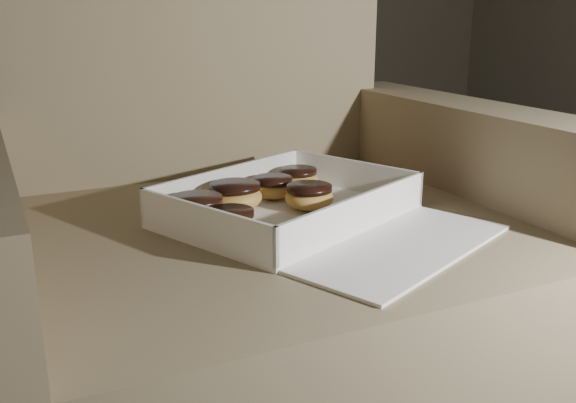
# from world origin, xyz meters

# --- Properties ---
(floor) EXTENTS (4.50, 4.50, 0.00)m
(floor) POSITION_xyz_m (0.00, 0.00, 0.00)
(floor) COLOR black
(floor) RESTS_ON ground
(armchair) EXTENTS (1.01, 0.85, 1.05)m
(armchair) POSITION_xyz_m (-0.57, -0.16, 0.33)
(armchair) COLOR #827053
(armchair) RESTS_ON floor
(bakery_box) EXTENTS (0.51, 0.55, 0.06)m
(bakery_box) POSITION_xyz_m (-0.52, -0.28, 0.48)
(bakery_box) COLOR white
(bakery_box) RESTS_ON armchair
(donut_a) EXTENTS (0.07, 0.07, 0.04)m
(donut_a) POSITION_xyz_m (-0.52, -0.15, 0.50)
(donut_a) COLOR gold
(donut_a) RESTS_ON bakery_box
(donut_b) EXTENTS (0.09, 0.09, 0.04)m
(donut_b) POSITION_xyz_m (-0.60, -0.19, 0.50)
(donut_b) COLOR gold
(donut_b) RESTS_ON bakery_box
(donut_c) EXTENTS (0.09, 0.09, 0.04)m
(donut_c) POSITION_xyz_m (-0.68, -0.23, 0.50)
(donut_c) COLOR gold
(donut_c) RESTS_ON bakery_box
(donut_d) EXTENTS (0.08, 0.08, 0.04)m
(donut_d) POSITION_xyz_m (-0.49, -0.24, 0.50)
(donut_d) COLOR gold
(donut_d) RESTS_ON bakery_box
(donut_e) EXTENTS (0.07, 0.07, 0.04)m
(donut_e) POSITION_xyz_m (-0.66, -0.30, 0.50)
(donut_e) COLOR gold
(donut_e) RESTS_ON bakery_box
(donut_f) EXTENTS (0.07, 0.07, 0.04)m
(donut_f) POSITION_xyz_m (-0.45, -0.12, 0.50)
(donut_f) COLOR gold
(donut_f) RESTS_ON bakery_box
(crumb_a) EXTENTS (0.01, 0.01, 0.00)m
(crumb_a) POSITION_xyz_m (-0.39, -0.29, 0.48)
(crumb_a) COLOR black
(crumb_a) RESTS_ON bakery_box
(crumb_b) EXTENTS (0.01, 0.01, 0.00)m
(crumb_b) POSITION_xyz_m (-0.66, -0.36, 0.48)
(crumb_b) COLOR black
(crumb_b) RESTS_ON bakery_box
(crumb_c) EXTENTS (0.01, 0.01, 0.00)m
(crumb_c) POSITION_xyz_m (-0.41, -0.24, 0.48)
(crumb_c) COLOR black
(crumb_c) RESTS_ON bakery_box
(crumb_d) EXTENTS (0.01, 0.01, 0.00)m
(crumb_d) POSITION_xyz_m (-0.63, -0.39, 0.48)
(crumb_d) COLOR black
(crumb_d) RESTS_ON bakery_box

